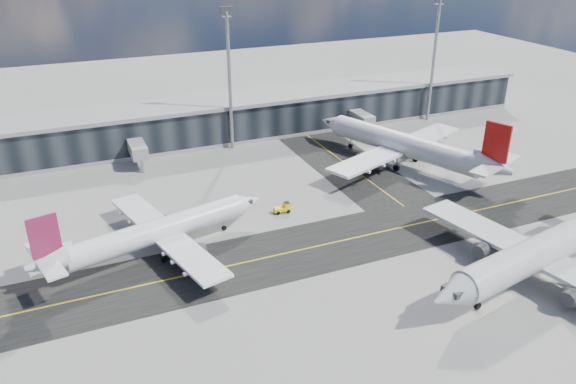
% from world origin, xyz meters
% --- Properties ---
extents(ground, '(300.00, 300.00, 0.00)m').
position_xyz_m(ground, '(0.00, 0.00, 0.00)').
color(ground, gray).
rests_on(ground, ground).
extents(taxiway_lanes, '(180.00, 63.00, 0.03)m').
position_xyz_m(taxiway_lanes, '(3.91, 10.74, 0.01)').
color(taxiway_lanes, black).
rests_on(taxiway_lanes, ground).
extents(terminal_concourse, '(152.00, 19.80, 8.80)m').
position_xyz_m(terminal_concourse, '(0.04, 54.93, 4.09)').
color(terminal_concourse, black).
rests_on(terminal_concourse, ground).
extents(floodlight_masts, '(102.50, 0.70, 28.90)m').
position_xyz_m(floodlight_masts, '(0.00, 48.00, 15.61)').
color(floodlight_masts, gray).
rests_on(floodlight_masts, ground).
extents(airliner_af, '(35.17, 30.24, 10.52)m').
position_xyz_m(airliner_af, '(-23.20, 11.31, 3.48)').
color(airliner_af, white).
rests_on(airliner_af, ground).
extents(airliner_redtail, '(36.41, 42.09, 12.94)m').
position_xyz_m(airliner_redtail, '(28.11, 25.22, 4.27)').
color(airliner_redtail, white).
rests_on(airliner_redtail, ground).
extents(airliner_near, '(43.66, 37.43, 12.97)m').
position_xyz_m(airliner_near, '(23.88, -14.76, 4.29)').
color(airliner_near, silver).
rests_on(airliner_near, ground).
extents(baggage_tug, '(2.75, 1.51, 1.69)m').
position_xyz_m(baggage_tug, '(-1.53, 16.03, 0.85)').
color(baggage_tug, yellow).
rests_on(baggage_tug, ground).
extents(service_van, '(3.03, 5.46, 1.45)m').
position_xyz_m(service_van, '(22.27, 30.06, 0.72)').
color(service_van, white).
rests_on(service_van, ground).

